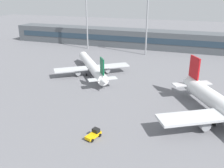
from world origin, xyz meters
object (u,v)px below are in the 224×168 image
object	(u,v)px
airplane_mid	(92,66)
floodlight_tower_east	(147,19)
floodlight_tower_west	(87,14)
baggage_tug_yellow	(94,134)

from	to	relation	value
airplane_mid	floodlight_tower_east	size ratio (longest dim) A/B	1.15
floodlight_tower_west	floodlight_tower_east	distance (m)	30.90
airplane_mid	floodlight_tower_west	size ratio (longest dim) A/B	1.06
airplane_mid	floodlight_tower_west	distance (m)	43.72
baggage_tug_yellow	floodlight_tower_east	world-z (taller)	floodlight_tower_east
baggage_tug_yellow	floodlight_tower_west	world-z (taller)	floodlight_tower_west
floodlight_tower_west	baggage_tug_yellow	bearing A→B (deg)	-64.34
airplane_mid	floodlight_tower_west	xyz separation A→B (m)	(-18.57, 36.83, 14.51)
floodlight_tower_west	floodlight_tower_east	size ratio (longest dim) A/B	1.09
baggage_tug_yellow	floodlight_tower_west	bearing A→B (deg)	115.66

